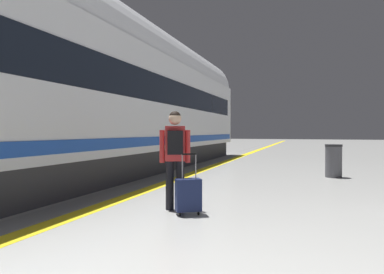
{
  "coord_description": "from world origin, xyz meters",
  "views": [
    {
      "loc": [
        2.43,
        0.4,
        1.27
      ],
      "look_at": [
        -0.02,
        7.66,
        1.15
      ],
      "focal_mm": 32.95,
      "sensor_mm": 36.0,
      "label": 1
    }
  ],
  "objects_px": {
    "high_speed_train": "(17,70)",
    "waste_bin": "(334,161)",
    "passenger_near": "(175,151)",
    "suitcase_near": "(188,195)"
  },
  "relations": [
    {
      "from": "high_speed_train",
      "to": "suitcase_near",
      "type": "relative_size",
      "value": 29.99
    },
    {
      "from": "passenger_near",
      "to": "suitcase_near",
      "type": "height_order",
      "value": "passenger_near"
    },
    {
      "from": "high_speed_train",
      "to": "passenger_near",
      "type": "height_order",
      "value": "high_speed_train"
    },
    {
      "from": "suitcase_near",
      "to": "waste_bin",
      "type": "distance_m",
      "value": 5.91
    },
    {
      "from": "high_speed_train",
      "to": "passenger_near",
      "type": "xyz_separation_m",
      "value": [
        3.52,
        -0.29,
        -1.55
      ]
    },
    {
      "from": "passenger_near",
      "to": "waste_bin",
      "type": "distance_m",
      "value": 5.84
    },
    {
      "from": "passenger_near",
      "to": "suitcase_near",
      "type": "xyz_separation_m",
      "value": [
        0.31,
        -0.25,
        -0.64
      ]
    },
    {
      "from": "passenger_near",
      "to": "suitcase_near",
      "type": "bearing_deg",
      "value": -38.17
    },
    {
      "from": "high_speed_train",
      "to": "waste_bin",
      "type": "relative_size",
      "value": 30.97
    },
    {
      "from": "high_speed_train",
      "to": "passenger_near",
      "type": "relative_size",
      "value": 17.64
    }
  ]
}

